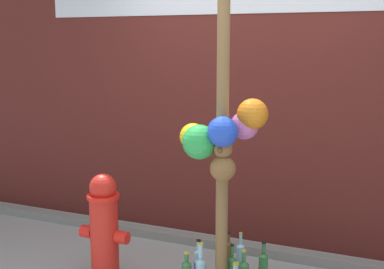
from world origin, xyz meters
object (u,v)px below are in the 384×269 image
object	(u,v)px
fire_hydrant	(104,226)
bottle_7	(240,263)
memorial_post	(223,104)
bottle_3	(228,259)
bottle_2	(263,269)
bottle_5	(198,266)

from	to	relation	value
fire_hydrant	bottle_7	distance (m)	1.09
memorial_post	bottle_3	size ratio (longest dim) A/B	6.94
bottle_2	bottle_7	xyz separation A→B (m)	(-0.19, 0.02, 0.01)
memorial_post	bottle_5	bearing A→B (deg)	148.17
memorial_post	fire_hydrant	distance (m)	1.38
bottle_2	bottle_5	xyz separation A→B (m)	(-0.47, -0.14, -0.00)
fire_hydrant	bottle_2	xyz separation A→B (m)	(1.19, 0.33, -0.28)
bottle_3	bottle_7	world-z (taller)	bottle_7
memorial_post	fire_hydrant	world-z (taller)	memorial_post
fire_hydrant	bottle_7	xyz separation A→B (m)	(1.00, 0.35, -0.27)
fire_hydrant	bottle_5	distance (m)	0.79
bottle_7	memorial_post	bearing A→B (deg)	-98.57
bottle_2	bottle_3	bearing A→B (deg)	174.19
memorial_post	fire_hydrant	size ratio (longest dim) A/B	3.18
bottle_5	bottle_3	bearing A→B (deg)	44.08
bottle_3	fire_hydrant	bearing A→B (deg)	-157.80
bottle_5	bottle_7	bearing A→B (deg)	29.22
bottle_3	bottle_5	xyz separation A→B (m)	(-0.18, -0.17, -0.01)
fire_hydrant	bottle_3	size ratio (longest dim) A/B	2.18
fire_hydrant	bottle_3	bearing A→B (deg)	22.20
bottle_3	bottle_7	bearing A→B (deg)	-6.69
fire_hydrant	bottle_7	world-z (taller)	fire_hydrant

